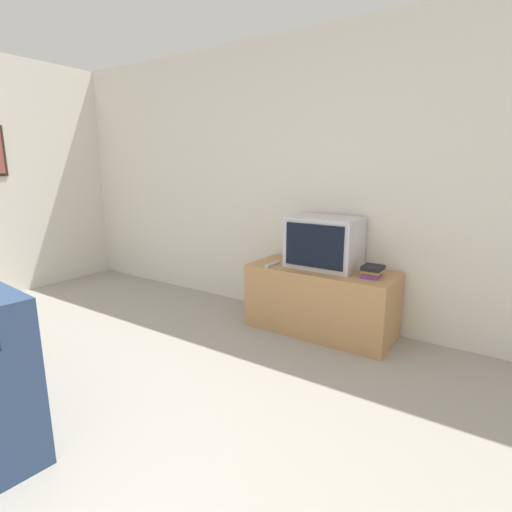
{
  "coord_description": "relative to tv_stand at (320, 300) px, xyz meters",
  "views": [
    {
      "loc": [
        1.77,
        -0.35,
        1.44
      ],
      "look_at": [
        0.02,
        2.24,
        0.73
      ],
      "focal_mm": 28.0,
      "sensor_mm": 36.0,
      "label": 1
    }
  ],
  "objects": [
    {
      "name": "book_stack",
      "position": [
        0.44,
        -0.01,
        0.33
      ],
      "size": [
        0.15,
        0.21,
        0.09
      ],
      "color": "#7A3884",
      "rests_on": "tv_stand"
    },
    {
      "name": "television",
      "position": [
        -0.01,
        0.06,
        0.51
      ],
      "size": [
        0.6,
        0.41,
        0.44
      ],
      "color": "silver",
      "rests_on": "tv_stand"
    },
    {
      "name": "tv_stand",
      "position": [
        0.0,
        0.0,
        0.0
      ],
      "size": [
        1.27,
        0.53,
        0.57
      ],
      "color": "tan",
      "rests_on": "ground_plane"
    },
    {
      "name": "remote_on_stand",
      "position": [
        -0.4,
        -0.15,
        0.3
      ],
      "size": [
        0.05,
        0.2,
        0.02
      ],
      "rotation": [
        0.0,
        0.0,
        -0.05
      ],
      "color": "#B7B7B7",
      "rests_on": "tv_stand"
    },
    {
      "name": "wall_back",
      "position": [
        -0.38,
        0.31,
        1.01
      ],
      "size": [
        9.0,
        0.06,
        2.6
      ],
      "color": "silver",
      "rests_on": "ground_plane"
    }
  ]
}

